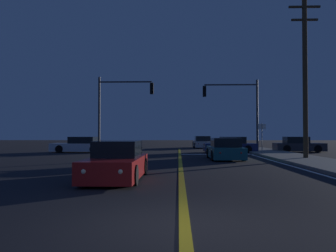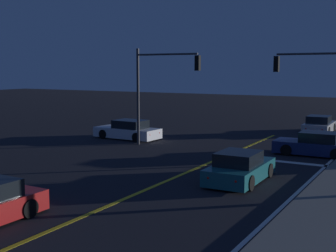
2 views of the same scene
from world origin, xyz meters
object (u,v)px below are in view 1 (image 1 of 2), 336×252
car_lead_oncoming_teal (225,150)px  traffic_signal_far_left (118,102)px  street_sign_corner (262,134)px  car_mid_block_charcoal (298,145)px  utility_pole_right (305,74)px  car_side_waiting_silver (202,143)px  traffic_signal_near_right (238,104)px  car_distant_tail_white (81,146)px  car_far_approaching_red (117,163)px  car_parked_curb_navy (230,146)px

car_lead_oncoming_teal → traffic_signal_far_left: bearing=141.2°
car_lead_oncoming_teal → street_sign_corner: size_ratio=1.82×
car_mid_block_charcoal → utility_pole_right: utility_pole_right is taller
car_side_waiting_silver → car_mid_block_charcoal: 11.59m
car_side_waiting_silver → traffic_signal_far_left: 14.19m
traffic_signal_near_right → traffic_signal_far_left: 9.93m
car_lead_oncoming_teal → street_sign_corner: (3.41, 4.65, 1.03)m
car_side_waiting_silver → traffic_signal_near_right: traffic_signal_near_right is taller
car_lead_oncoming_teal → car_distant_tail_white: same height
traffic_signal_far_left → street_sign_corner: 11.52m
car_far_approaching_red → utility_pole_right: 14.14m
car_lead_oncoming_teal → car_mid_block_charcoal: bearing=48.9°
car_side_waiting_silver → utility_pole_right: 19.17m
traffic_signal_near_right → car_distant_tail_white: bearing=-1.1°
car_far_approaching_red → car_mid_block_charcoal: size_ratio=1.07×
car_distant_tail_white → street_sign_corner: street_sign_corner is taller
car_parked_curb_navy → street_sign_corner: street_sign_corner is taller
utility_pole_right → traffic_signal_near_right: bearing=109.1°
traffic_signal_near_right → car_far_approaching_red: bearing=67.1°
car_parked_curb_navy → utility_pole_right: size_ratio=0.45×
car_distant_tail_white → car_parked_curb_navy: bearing=-86.8°
car_lead_oncoming_teal → car_distant_tail_white: (-11.27, 7.70, 0.00)m
car_mid_block_charcoal → traffic_signal_far_left: bearing=-77.6°
car_side_waiting_silver → car_distant_tail_white: (-11.07, -9.82, 0.00)m
car_far_approaching_red → car_mid_block_charcoal: 22.31m
car_distant_tail_white → utility_pole_right: size_ratio=0.48×
car_lead_oncoming_teal → car_side_waiting_silver: 17.53m
car_mid_block_charcoal → traffic_signal_near_right: 6.72m
car_lead_oncoming_teal → car_distant_tail_white: size_ratio=0.91×
car_far_approaching_red → car_distant_tail_white: size_ratio=0.95×
traffic_signal_far_left → car_distant_tail_white: bearing=154.9°
car_side_waiting_silver → traffic_signal_near_right: (2.28, -10.07, 3.54)m
traffic_signal_far_left → car_lead_oncoming_teal: bearing=-38.0°
car_distant_tail_white → traffic_signal_far_left: (3.53, -1.65, 3.57)m
car_parked_curb_navy → traffic_signal_near_right: (0.56, -0.46, 3.54)m
utility_pole_right → street_sign_corner: bearing=105.5°
street_sign_corner → utility_pole_right: bearing=-74.5°
car_side_waiting_silver → utility_pole_right: utility_pole_right is taller
car_side_waiting_silver → traffic_signal_near_right: 10.92m
car_far_approaching_red → car_distant_tail_white: bearing=-69.6°
traffic_signal_far_left → car_far_approaching_red: bearing=-80.1°
car_far_approaching_red → traffic_signal_near_right: traffic_signal_near_right is taller
car_mid_block_charcoal → traffic_signal_near_right: size_ratio=0.70×
car_far_approaching_red → car_mid_block_charcoal: same height
car_side_waiting_silver → traffic_signal_far_left: bearing=-124.9°
car_lead_oncoming_teal → street_sign_corner: street_sign_corner is taller
car_side_waiting_silver → car_lead_oncoming_teal: bearing=-90.9°
car_mid_block_charcoal → traffic_signal_far_left: traffic_signal_far_left is taller
car_parked_curb_navy → traffic_signal_far_left: bearing=99.6°
utility_pole_right → car_side_waiting_silver: bearing=105.6°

